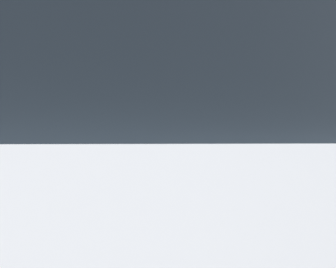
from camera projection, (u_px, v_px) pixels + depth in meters
sidewalk_curb at (75, 264)px, 4.50m from camera, size 36.00×2.26×0.15m
parking_meter at (143, 128)px, 4.05m from camera, size 0.18×0.19×1.52m
pedestrian_at_meter at (193, 143)px, 4.41m from camera, size 0.63×0.69×1.73m
parked_hatchback_white at (192, 193)px, 2.34m from camera, size 4.03×1.82×1.81m
background_railing at (34, 165)px, 5.25m from camera, size 24.06×0.06×1.08m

